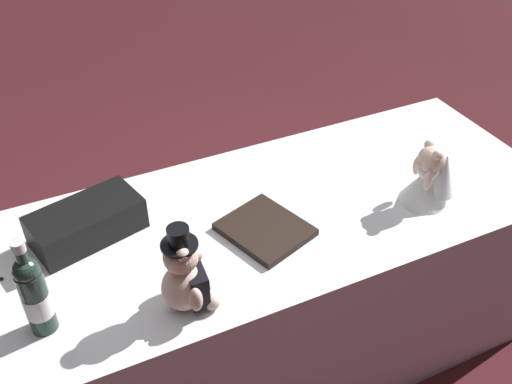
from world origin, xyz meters
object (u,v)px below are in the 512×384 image
Objects in this scene: champagne_bottle at (34,294)px; gift_case_black at (87,222)px; teddy_bear_groom at (187,277)px; teddy_bear_bride at (431,177)px; guestbook at (265,229)px.

champagne_bottle is 0.37m from gift_case_black.
teddy_bear_groom is 0.88m from teddy_bear_bride.
champagne_bottle is (1.24, 0.00, 0.03)m from teddy_bear_bride.
teddy_bear_groom is at bearing 114.97° from gift_case_black.
teddy_bear_groom is at bearing 5.90° from teddy_bear_bride.
champagne_bottle is at bearing 0.13° from teddy_bear_bride.
teddy_bear_bride is 1.24m from champagne_bottle.
guestbook is (-0.50, 0.22, -0.04)m from gift_case_black.
guestbook is at bearing -150.85° from teddy_bear_groom.
champagne_bottle reaches higher than gift_case_black.
teddy_bear_bride is (-0.87, -0.09, -0.01)m from teddy_bear_groom.
teddy_bear_bride is 1.10m from gift_case_black.
teddy_bear_bride is at bearing -174.10° from teddy_bear_groom.
gift_case_black is at bearing -65.03° from teddy_bear_groom.
guestbook is (0.56, -0.09, -0.08)m from teddy_bear_bride.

